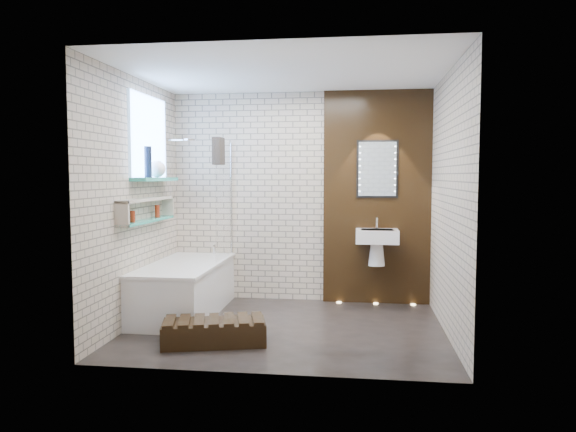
# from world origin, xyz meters

# --- Properties ---
(ground) EXTENTS (3.20, 3.20, 0.00)m
(ground) POSITION_xyz_m (0.00, 0.00, 0.00)
(ground) COLOR black
(ground) RESTS_ON ground
(room_shell) EXTENTS (3.24, 3.20, 2.60)m
(room_shell) POSITION_xyz_m (0.00, 0.00, 1.30)
(room_shell) COLOR #BAAC94
(room_shell) RESTS_ON ground
(walnut_panel) EXTENTS (1.30, 0.06, 2.60)m
(walnut_panel) POSITION_xyz_m (0.95, 1.27, 1.30)
(walnut_panel) COLOR black
(walnut_panel) RESTS_ON ground
(clerestory_window) EXTENTS (0.18, 1.00, 0.94)m
(clerestory_window) POSITION_xyz_m (-1.57, 0.35, 1.90)
(clerestory_window) COLOR #7FADE0
(clerestory_window) RESTS_ON room_shell
(display_niche) EXTENTS (0.14, 1.30, 0.26)m
(display_niche) POSITION_xyz_m (-1.53, 0.15, 1.20)
(display_niche) COLOR teal
(display_niche) RESTS_ON room_shell
(bathtub) EXTENTS (0.79, 1.74, 0.70)m
(bathtub) POSITION_xyz_m (-1.22, 0.45, 0.29)
(bathtub) COLOR white
(bathtub) RESTS_ON ground
(bath_screen) EXTENTS (0.01, 0.78, 1.40)m
(bath_screen) POSITION_xyz_m (-0.87, 0.89, 1.28)
(bath_screen) COLOR white
(bath_screen) RESTS_ON bathtub
(towel) EXTENTS (0.09, 0.24, 0.31)m
(towel) POSITION_xyz_m (-0.87, 0.66, 1.85)
(towel) COLOR #292521
(towel) RESTS_ON bath_screen
(shower_head) EXTENTS (0.18, 0.18, 0.02)m
(shower_head) POSITION_xyz_m (-1.30, 0.95, 2.00)
(shower_head) COLOR silver
(shower_head) RESTS_ON room_shell
(washbasin) EXTENTS (0.50, 0.36, 0.58)m
(washbasin) POSITION_xyz_m (0.95, 1.07, 0.79)
(washbasin) COLOR white
(washbasin) RESTS_ON walnut_panel
(led_mirror) EXTENTS (0.50, 0.02, 0.70)m
(led_mirror) POSITION_xyz_m (0.95, 1.23, 1.65)
(led_mirror) COLOR black
(led_mirror) RESTS_ON walnut_panel
(walnut_step) EXTENTS (1.03, 0.65, 0.21)m
(walnut_step) POSITION_xyz_m (-0.60, -0.60, 0.11)
(walnut_step) COLOR black
(walnut_step) RESTS_ON ground
(niche_bottles) EXTENTS (0.06, 0.73, 0.14)m
(niche_bottles) POSITION_xyz_m (-1.53, 0.17, 1.17)
(niche_bottles) COLOR maroon
(niche_bottles) RESTS_ON display_niche
(sill_vases) EXTENTS (0.19, 0.39, 0.33)m
(sill_vases) POSITION_xyz_m (-1.50, 0.31, 1.66)
(sill_vases) COLOR white
(sill_vases) RESTS_ON clerestory_window
(floor_uplights) EXTENTS (0.96, 0.06, 0.01)m
(floor_uplights) POSITION_xyz_m (0.95, 1.20, 0.01)
(floor_uplights) COLOR #FFD899
(floor_uplights) RESTS_ON ground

